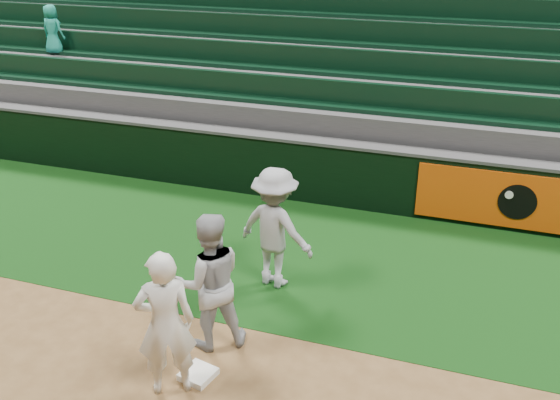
{
  "coord_description": "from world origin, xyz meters",
  "views": [
    {
      "loc": [
        2.68,
        -5.49,
        5.07
      ],
      "look_at": [
        0.02,
        2.3,
        1.3
      ],
      "focal_mm": 40.0,
      "sensor_mm": 36.0,
      "label": 1
    }
  ],
  "objects_px": {
    "baserunner": "(210,282)",
    "base_coach": "(275,228)",
    "first_baseman": "(165,324)",
    "first_base": "(198,374)"
  },
  "relations": [
    {
      "from": "first_baseman",
      "to": "base_coach",
      "type": "relative_size",
      "value": 0.99
    },
    {
      "from": "first_baseman",
      "to": "base_coach",
      "type": "distance_m",
      "value": 2.61
    },
    {
      "from": "baserunner",
      "to": "base_coach",
      "type": "distance_m",
      "value": 1.64
    },
    {
      "from": "first_baseman",
      "to": "baserunner",
      "type": "relative_size",
      "value": 0.99
    },
    {
      "from": "base_coach",
      "to": "first_base",
      "type": "bearing_deg",
      "value": 99.26
    },
    {
      "from": "baserunner",
      "to": "base_coach",
      "type": "height_order",
      "value": "base_coach"
    },
    {
      "from": "first_base",
      "to": "first_baseman",
      "type": "relative_size",
      "value": 0.2
    },
    {
      "from": "first_baseman",
      "to": "baserunner",
      "type": "height_order",
      "value": "baserunner"
    },
    {
      "from": "baserunner",
      "to": "base_coach",
      "type": "bearing_deg",
      "value": -134.37
    },
    {
      "from": "first_base",
      "to": "base_coach",
      "type": "distance_m",
      "value": 2.47
    }
  ]
}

